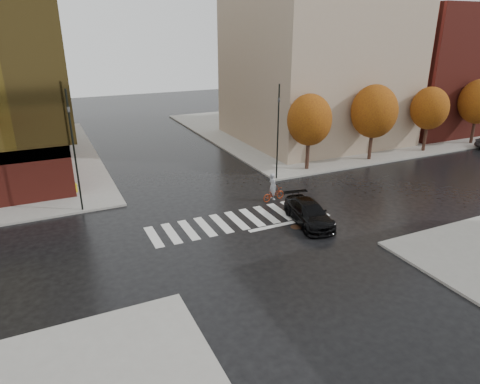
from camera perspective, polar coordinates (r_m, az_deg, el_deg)
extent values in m
plane|color=black|center=(27.51, 0.00, -4.20)|extent=(120.00, 120.00, 0.00)
cube|color=gray|center=(55.03, 10.59, 8.48)|extent=(30.00, 30.00, 0.15)
cube|color=silver|center=(27.92, -0.44, -3.80)|extent=(12.00, 3.00, 0.01)
cube|color=tan|center=(48.27, 10.14, 17.69)|extent=(16.00, 16.00, 18.00)
cube|color=maroon|center=(58.36, 24.04, 14.83)|extent=(14.00, 14.00, 14.00)
cylinder|color=#311C16|center=(37.72, 8.99, 5.13)|extent=(0.32, 0.32, 2.80)
ellipsoid|color=#94500E|center=(37.04, 9.25, 9.48)|extent=(3.80, 3.80, 4.37)
cylinder|color=#311C16|center=(41.96, 17.00, 6.09)|extent=(0.32, 0.32, 2.80)
ellipsoid|color=#94500E|center=(41.32, 17.46, 10.21)|extent=(4.20, 4.20, 4.83)
cylinder|color=#311C16|center=(46.87, 23.46, 6.78)|extent=(0.32, 0.32, 2.80)
ellipsoid|color=#94500E|center=(46.34, 23.97, 10.17)|extent=(3.60, 3.60, 4.14)
cylinder|color=#311C16|center=(52.26, 28.65, 7.26)|extent=(0.32, 0.32, 2.80)
ellipsoid|color=#94500E|center=(51.76, 29.23, 10.47)|extent=(4.00, 4.00, 4.60)
imported|color=black|center=(27.65, 9.15, -2.75)|extent=(2.75, 5.12, 1.41)
imported|color=maroon|center=(31.01, 4.49, -0.29)|extent=(1.92, 0.93, 0.97)
imported|color=#96979E|center=(30.74, 4.36, 0.78)|extent=(0.58, 0.78, 1.97)
cylinder|color=black|center=(29.81, -21.21, 4.96)|extent=(0.12, 0.12, 8.09)
imported|color=black|center=(29.20, -21.97, 10.49)|extent=(0.22, 0.18, 1.01)
cylinder|color=black|center=(34.30, 5.06, 7.86)|extent=(0.12, 0.12, 7.60)
imported|color=black|center=(33.78, 5.22, 12.41)|extent=(0.17, 0.20, 0.95)
cylinder|color=#DCC20C|center=(34.44, -21.05, 0.46)|extent=(0.24, 0.24, 0.59)
sphere|color=#DCC20C|center=(34.34, -21.11, 0.92)|extent=(0.26, 0.26, 0.26)
cylinder|color=#402717|center=(27.25, 7.47, -4.64)|extent=(0.78, 0.78, 0.01)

